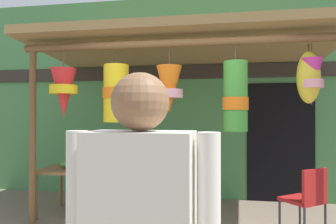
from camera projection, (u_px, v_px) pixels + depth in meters
shop_facade at (197, 97)px, 5.77m from camera, size 11.33×0.29×3.58m
market_stall_canopy at (181, 61)px, 4.66m from camera, size 4.39×2.27×2.63m
display_table at (83, 173)px, 4.71m from camera, size 1.17×0.79×0.68m
flower_heap_on_table at (86, 164)px, 4.72m from camera, size 0.74×0.52×0.12m
folding_chair at (307, 196)px, 3.77m from camera, size 0.56×0.56×0.84m
wicker_basket_spare at (160, 213)px, 4.43m from camera, size 0.43×0.43×0.20m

